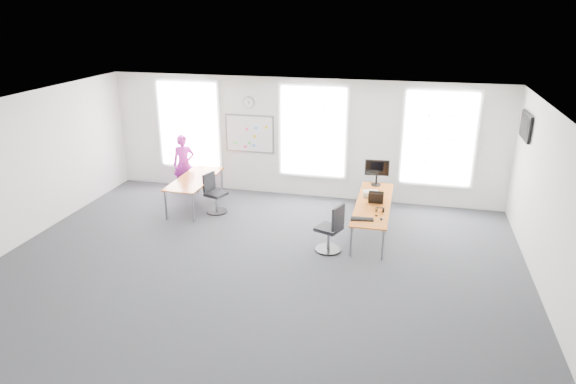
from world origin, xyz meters
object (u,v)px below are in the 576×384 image
(keyboard, at_px, (362,219))
(chair_right, at_px, (331,231))
(chair_left, at_px, (214,195))
(desk_left, at_px, (195,181))
(person, at_px, (184,164))
(headphones, at_px, (380,210))
(monitor, at_px, (377,170))
(desk_right, at_px, (373,205))

(keyboard, bearing_deg, chair_right, -170.06)
(chair_right, height_order, chair_left, chair_right)
(desk_left, relative_size, person, 1.29)
(chair_right, bearing_deg, person, -99.65)
(desk_left, height_order, keyboard, desk_left)
(chair_left, bearing_deg, headphones, -82.78)
(keyboard, xyz_separation_m, monitor, (0.11, 2.13, 0.36))
(keyboard, bearing_deg, headphones, 49.52)
(keyboard, bearing_deg, desk_right, 73.55)
(desk_right, distance_m, headphones, 0.53)
(desk_left, bearing_deg, person, 127.24)
(headphones, height_order, monitor, monitor)
(desk_left, distance_m, headphones, 4.59)
(desk_right, distance_m, desk_left, 4.35)
(keyboard, bearing_deg, person, 146.22)
(desk_right, bearing_deg, person, 164.76)
(chair_right, xyz_separation_m, person, (-4.27, 2.53, 0.33))
(chair_right, bearing_deg, keyboard, 128.92)
(headphones, bearing_deg, desk_left, 172.54)
(desk_right, relative_size, keyboard, 6.01)
(monitor, bearing_deg, chair_left, -170.13)
(person, height_order, monitor, person)
(monitor, bearing_deg, headphones, -86.80)
(desk_right, relative_size, person, 1.78)
(chair_left, bearing_deg, desk_left, 86.80)
(desk_left, distance_m, chair_left, 0.67)
(desk_left, relative_size, chair_left, 2.09)
(desk_right, relative_size, chair_left, 2.89)
(desk_left, relative_size, headphones, 10.99)
(desk_right, height_order, chair_right, chair_right)
(person, height_order, keyboard, person)
(desk_right, distance_m, chair_right, 1.39)
(person, distance_m, monitor, 4.97)
(chair_right, height_order, person, person)
(desk_right, height_order, monitor, monitor)
(chair_left, relative_size, person, 0.62)
(keyboard, bearing_deg, monitor, 79.04)
(person, bearing_deg, chair_right, -55.52)
(chair_left, distance_m, person, 1.71)
(person, bearing_deg, chair_left, -66.50)
(chair_left, height_order, monitor, monitor)
(person, distance_m, headphones, 5.48)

